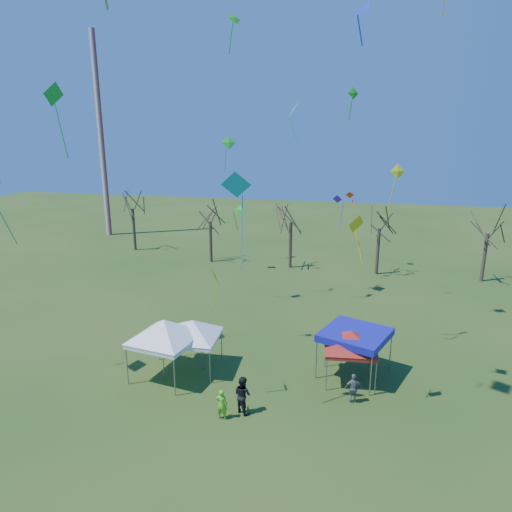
{
  "coord_description": "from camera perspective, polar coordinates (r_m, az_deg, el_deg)",
  "views": [
    {
      "loc": [
        4.03,
        -19.19,
        13.23
      ],
      "look_at": [
        -1.01,
        3.0,
        6.99
      ],
      "focal_mm": 32.0,
      "sensor_mm": 36.0,
      "label": 1
    }
  ],
  "objects": [
    {
      "name": "tree_4",
      "position": [
        45.22,
        27.21,
        4.52
      ],
      "size": [
        3.58,
        3.58,
        7.89
      ],
      "color": "#3D2D21",
      "rests_on": "ground"
    },
    {
      "name": "person_grey",
      "position": [
        24.29,
        12.09,
        -15.87
      ],
      "size": [
        0.98,
        0.58,
        1.56
      ],
      "primitive_type": "imported",
      "rotation": [
        0.0,
        0.0,
        3.37
      ],
      "color": "slate",
      "rests_on": "ground"
    },
    {
      "name": "kite_24",
      "position": [
        33.31,
        -2.74,
        27.5
      ],
      "size": [
        1.22,
        1.24,
        2.62
      ],
      "rotation": [
        0.0,
        0.0,
        0.84
      ],
      "color": "#239B17",
      "rests_on": "ground"
    },
    {
      "name": "tent_white_west",
      "position": [
        25.39,
        -11.45,
        -8.3
      ],
      "size": [
        4.41,
        4.41,
        3.94
      ],
      "rotation": [
        0.0,
        0.0,
        -0.17
      ],
      "color": "gray",
      "rests_on": "ground"
    },
    {
      "name": "kite_8",
      "position": [
        27.66,
        -24.03,
        17.94
      ],
      "size": [
        0.87,
        1.44,
        3.99
      ],
      "rotation": [
        0.0,
        0.0,
        4.5
      ],
      "color": "green",
      "rests_on": "ground"
    },
    {
      "name": "tree_3",
      "position": [
        43.87,
        15.32,
        5.42
      ],
      "size": [
        3.59,
        3.59,
        7.91
      ],
      "color": "#3D2D21",
      "rests_on": "ground"
    },
    {
      "name": "kite_19",
      "position": [
        41.09,
        11.66,
        7.43
      ],
      "size": [
        0.79,
        0.56,
        2.06
      ],
      "rotation": [
        0.0,
        0.0,
        3.12
      ],
      "color": "#E7400C",
      "rests_on": "ground"
    },
    {
      "name": "kite_5",
      "position": [
        19.42,
        -2.48,
        8.8
      ],
      "size": [
        1.4,
        0.89,
        4.28
      ],
      "rotation": [
        0.0,
        0.0,
        3.28
      ],
      "color": "#0C9ABC",
      "rests_on": "ground"
    },
    {
      "name": "kite_2",
      "position": [
        45.82,
        -3.42,
        13.96
      ],
      "size": [
        1.65,
        1.39,
        3.64
      ],
      "rotation": [
        0.0,
        0.0,
        0.52
      ],
      "color": "green",
      "rests_on": "ground"
    },
    {
      "name": "kite_1",
      "position": [
        21.73,
        -5.22,
        -2.31
      ],
      "size": [
        0.72,
        1.02,
        2.1
      ],
      "rotation": [
        0.0,
        0.0,
        1.9
      ],
      "color": "#E3FF1A",
      "rests_on": "ground"
    },
    {
      "name": "kite_18",
      "position": [
        25.92,
        12.06,
        19.17
      ],
      "size": [
        0.64,
        0.53,
        1.7
      ],
      "rotation": [
        0.0,
        0.0,
        0.6
      ],
      "color": "green",
      "rests_on": "ground"
    },
    {
      "name": "person_green",
      "position": [
        22.72,
        -4.3,
        -17.99
      ],
      "size": [
        0.56,
        0.37,
        1.52
      ],
      "primitive_type": "imported",
      "rotation": [
        0.0,
        0.0,
        3.15
      ],
      "color": "#67D722",
      "rests_on": "ground"
    },
    {
      "name": "kite_25",
      "position": [
        21.43,
        13.25,
        27.73
      ],
      "size": [
        0.86,
        0.91,
        1.66
      ],
      "rotation": [
        0.0,
        0.0,
        5.35
      ],
      "color": "#1433DD",
      "rests_on": "ground"
    },
    {
      "name": "kite_22",
      "position": [
        38.14,
        10.19,
        6.87
      ],
      "size": [
        0.93,
        0.85,
        2.74
      ],
      "rotation": [
        0.0,
        0.0,
        2.94
      ],
      "color": "#561CC5",
      "rests_on": "ground"
    },
    {
      "name": "tree_2",
      "position": [
        44.58,
        4.43,
        6.34
      ],
      "size": [
        3.71,
        3.71,
        8.18
      ],
      "color": "#3D2D21",
      "rests_on": "ground"
    },
    {
      "name": "ground",
      "position": [
        23.66,
        0.82,
        -18.67
      ],
      "size": [
        140.0,
        140.0,
        0.0
      ],
      "primitive_type": "plane",
      "color": "#274917",
      "rests_on": "ground"
    },
    {
      "name": "tent_red",
      "position": [
        25.3,
        11.78,
        -9.57
      ],
      "size": [
        3.8,
        3.8,
        3.37
      ],
      "rotation": [
        0.0,
        0.0,
        0.1
      ],
      "color": "gray",
      "rests_on": "ground"
    },
    {
      "name": "tree_1",
      "position": [
        46.86,
        -5.8,
        6.13
      ],
      "size": [
        3.42,
        3.42,
        7.54
      ],
      "color": "#3D2D21",
      "rests_on": "ground"
    },
    {
      "name": "tree_0",
      "position": [
        53.23,
        -15.31,
        7.53
      ],
      "size": [
        3.83,
        3.83,
        8.44
      ],
      "color": "#3D2D21",
      "rests_on": "ground"
    },
    {
      "name": "kite_13",
      "position": [
        43.56,
        -2.19,
        5.72
      ],
      "size": [
        1.12,
        0.87,
        2.62
      ],
      "rotation": [
        0.0,
        0.0,
        5.93
      ],
      "color": "green",
      "rests_on": "ground"
    },
    {
      "name": "kite_11",
      "position": [
        35.31,
        4.68,
        17.72
      ],
      "size": [
        0.99,
        1.48,
        3.01
      ],
      "rotation": [
        0.0,
        0.0,
        4.86
      ],
      "color": "#0CC098",
      "rests_on": "ground"
    },
    {
      "name": "person_dark",
      "position": [
        23.01,
        -1.69,
        -16.93
      ],
      "size": [
        1.16,
        1.09,
        1.89
      ],
      "primitive_type": "imported",
      "rotation": [
        0.0,
        0.0,
        2.59
      ],
      "color": "black",
      "rests_on": "ground"
    },
    {
      "name": "kite_17",
      "position": [
        28.03,
        17.27,
        9.93
      ],
      "size": [
        0.93,
        0.66,
        2.81
      ],
      "rotation": [
        0.0,
        0.0,
        0.42
      ],
      "color": "yellow",
      "rests_on": "ground"
    },
    {
      "name": "tent_blue",
      "position": [
        26.01,
        12.3,
        -9.62
      ],
      "size": [
        4.31,
        4.31,
        2.62
      ],
      "rotation": [
        0.0,
        0.0,
        -0.37
      ],
      "color": "gray",
      "rests_on": "ground"
    },
    {
      "name": "tent_white_mid",
      "position": [
        26.02,
        -7.95,
        -8.37
      ],
      "size": [
        3.98,
        3.98,
        3.51
      ],
      "rotation": [
        0.0,
        0.0,
        0.05
      ],
      "color": "gray",
      "rests_on": "ground"
    },
    {
      "name": "radio_mast",
      "position": [
        62.1,
        -18.82,
        13.89
      ],
      "size": [
        0.7,
        0.7,
        25.0
      ],
      "primitive_type": "cylinder",
      "color": "silver",
      "rests_on": "ground"
    },
    {
      "name": "kite_27",
      "position": [
        20.43,
        12.37,
        3.86
      ],
      "size": [
        0.93,
        0.97,
        2.28
      ],
      "rotation": [
        0.0,
        0.0,
        3.99
      ],
      "color": "yellow",
      "rests_on": "ground"
    }
  ]
}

